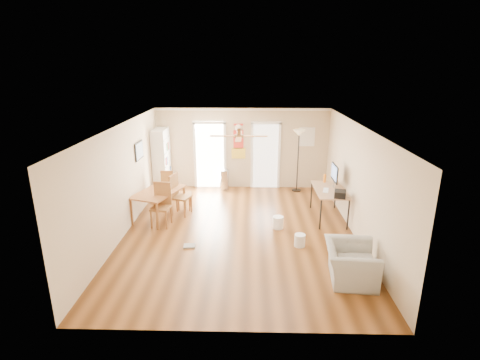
{
  "coord_description": "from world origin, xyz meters",
  "views": [
    {
      "loc": [
        0.23,
        -8.22,
        3.93
      ],
      "look_at": [
        0.0,
        0.6,
        1.15
      ],
      "focal_mm": 27.76,
      "sensor_mm": 36.0,
      "label": 1
    }
  ],
  "objects_px": {
    "torchiere_lamp": "(298,161)",
    "wastebasket_b": "(300,240)",
    "dining_table": "(159,204)",
    "dining_chair_right_a": "(184,192)",
    "printer": "(340,194)",
    "armchair": "(351,263)",
    "bookshelf": "(162,161)",
    "dining_chair_near": "(161,206)",
    "dining_chair_far": "(169,184)",
    "dining_chair_right_b": "(181,195)",
    "computer_desk": "(328,204)",
    "trash_can": "(224,180)",
    "wastebasket_a": "(278,222)"
  },
  "relations": [
    {
      "from": "wastebasket_b",
      "to": "dining_table",
      "type": "bearing_deg",
      "value": 156.24
    },
    {
      "from": "bookshelf",
      "to": "trash_can",
      "type": "bearing_deg",
      "value": 8.33
    },
    {
      "from": "dining_chair_far",
      "to": "dining_chair_right_b",
      "type": "bearing_deg",
      "value": 118.58
    },
    {
      "from": "dining_chair_near",
      "to": "torchiere_lamp",
      "type": "height_order",
      "value": "torchiere_lamp"
    },
    {
      "from": "dining_chair_near",
      "to": "wastebasket_b",
      "type": "relative_size",
      "value": 3.85
    },
    {
      "from": "printer",
      "to": "armchair",
      "type": "xyz_separation_m",
      "value": [
        -0.3,
        -2.34,
        -0.55
      ]
    },
    {
      "from": "trash_can",
      "to": "torchiere_lamp",
      "type": "bearing_deg",
      "value": -1.87
    },
    {
      "from": "dining_table",
      "to": "dining_chair_near",
      "type": "bearing_deg",
      "value": -71.79
    },
    {
      "from": "dining_table",
      "to": "wastebasket_a",
      "type": "height_order",
      "value": "dining_table"
    },
    {
      "from": "dining_chair_far",
      "to": "printer",
      "type": "height_order",
      "value": "printer"
    },
    {
      "from": "computer_desk",
      "to": "dining_table",
      "type": "bearing_deg",
      "value": -179.15
    },
    {
      "from": "dining_table",
      "to": "dining_chair_far",
      "type": "distance_m",
      "value": 1.44
    },
    {
      "from": "bookshelf",
      "to": "trash_can",
      "type": "xyz_separation_m",
      "value": [
        1.95,
        0.22,
        -0.68
      ]
    },
    {
      "from": "dining_chair_far",
      "to": "wastebasket_a",
      "type": "distance_m",
      "value": 3.76
    },
    {
      "from": "dining_chair_right_a",
      "to": "torchiere_lamp",
      "type": "relative_size",
      "value": 0.5
    },
    {
      "from": "torchiere_lamp",
      "to": "printer",
      "type": "relative_size",
      "value": 6.29
    },
    {
      "from": "torchiere_lamp",
      "to": "printer",
      "type": "distance_m",
      "value": 2.88
    },
    {
      "from": "dining_chair_right_b",
      "to": "wastebasket_a",
      "type": "height_order",
      "value": "dining_chair_right_b"
    },
    {
      "from": "dining_table",
      "to": "armchair",
      "type": "bearing_deg",
      "value": -33.72
    },
    {
      "from": "dining_table",
      "to": "computer_desk",
      "type": "xyz_separation_m",
      "value": [
        4.47,
        0.07,
        0.04
      ]
    },
    {
      "from": "dining_chair_right_b",
      "to": "wastebasket_a",
      "type": "relative_size",
      "value": 3.55
    },
    {
      "from": "armchair",
      "to": "dining_chair_far",
      "type": "bearing_deg",
      "value": 50.86
    },
    {
      "from": "dining_table",
      "to": "armchair",
      "type": "xyz_separation_m",
      "value": [
        4.3,
        -2.87,
        -0.03
      ]
    },
    {
      "from": "computer_desk",
      "to": "printer",
      "type": "height_order",
      "value": "printer"
    },
    {
      "from": "dining_table",
      "to": "trash_can",
      "type": "relative_size",
      "value": 2.23
    },
    {
      "from": "bookshelf",
      "to": "computer_desk",
      "type": "height_order",
      "value": "bookshelf"
    },
    {
      "from": "dining_chair_right_a",
      "to": "wastebasket_b",
      "type": "xyz_separation_m",
      "value": [
        2.98,
        -2.15,
        -0.35
      ]
    },
    {
      "from": "computer_desk",
      "to": "armchair",
      "type": "height_order",
      "value": "computer_desk"
    },
    {
      "from": "torchiere_lamp",
      "to": "wastebasket_b",
      "type": "xyz_separation_m",
      "value": [
        -0.39,
        -3.82,
        -0.85
      ]
    },
    {
      "from": "computer_desk",
      "to": "armchair",
      "type": "bearing_deg",
      "value": -93.37
    },
    {
      "from": "computer_desk",
      "to": "trash_can",
      "type": "bearing_deg",
      "value": 141.9
    },
    {
      "from": "bookshelf",
      "to": "computer_desk",
      "type": "xyz_separation_m",
      "value": [
        4.85,
        -2.06,
        -0.6
      ]
    },
    {
      "from": "computer_desk",
      "to": "wastebasket_b",
      "type": "relative_size",
      "value": 5.35
    },
    {
      "from": "dining_chair_right_b",
      "to": "armchair",
      "type": "distance_m",
      "value": 4.87
    },
    {
      "from": "dining_chair_right_b",
      "to": "trash_can",
      "type": "bearing_deg",
      "value": -7.77
    },
    {
      "from": "printer",
      "to": "dining_table",
      "type": "bearing_deg",
      "value": -172.05
    },
    {
      "from": "wastebasket_b",
      "to": "trash_can",
      "type": "bearing_deg",
      "value": 116.65
    },
    {
      "from": "dining_chair_near",
      "to": "armchair",
      "type": "relative_size",
      "value": 1.03
    },
    {
      "from": "torchiere_lamp",
      "to": "armchair",
      "type": "bearing_deg",
      "value": -85.68
    },
    {
      "from": "dining_chair_far",
      "to": "trash_can",
      "type": "bearing_deg",
      "value": -147.89
    },
    {
      "from": "computer_desk",
      "to": "printer",
      "type": "distance_m",
      "value": 0.78
    },
    {
      "from": "torchiere_lamp",
      "to": "computer_desk",
      "type": "xyz_separation_m",
      "value": [
        0.56,
        -2.2,
        -0.58
      ]
    },
    {
      "from": "computer_desk",
      "to": "wastebasket_b",
      "type": "height_order",
      "value": "computer_desk"
    },
    {
      "from": "bookshelf",
      "to": "dining_chair_near",
      "type": "xyz_separation_m",
      "value": [
        0.55,
        -2.65,
        -0.46
      ]
    },
    {
      "from": "dining_chair_far",
      "to": "printer",
      "type": "relative_size",
      "value": 2.91
    },
    {
      "from": "wastebasket_a",
      "to": "printer",
      "type": "bearing_deg",
      "value": 3.04
    },
    {
      "from": "computer_desk",
      "to": "wastebasket_a",
      "type": "distance_m",
      "value": 1.55
    },
    {
      "from": "bookshelf",
      "to": "armchair",
      "type": "xyz_separation_m",
      "value": [
        4.68,
        -4.99,
        -0.66
      ]
    },
    {
      "from": "dining_chair_right_b",
      "to": "dining_chair_far",
      "type": "relative_size",
      "value": 1.2
    },
    {
      "from": "trash_can",
      "to": "dining_chair_far",
      "type": "bearing_deg",
      "value": -150.63
    }
  ]
}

